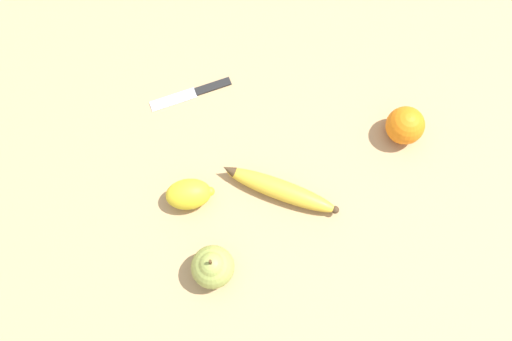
% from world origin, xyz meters
% --- Properties ---
extents(ground_plane, '(3.00, 3.00, 0.00)m').
position_xyz_m(ground_plane, '(0.00, 0.00, 0.00)').
color(ground_plane, tan).
extents(banana, '(0.22, 0.06, 0.04)m').
position_xyz_m(banana, '(-0.09, 0.04, 0.02)').
color(banana, gold).
rests_on(banana, ground_plane).
extents(orange, '(0.07, 0.07, 0.07)m').
position_xyz_m(orange, '(-0.24, -0.16, 0.03)').
color(orange, orange).
rests_on(orange, ground_plane).
extents(pear, '(0.07, 0.07, 0.09)m').
position_xyz_m(pear, '(-0.05, 0.21, 0.04)').
color(pear, '#99A84C').
rests_on(pear, ground_plane).
extents(lemon, '(0.09, 0.09, 0.05)m').
position_xyz_m(lemon, '(0.04, 0.12, 0.03)').
color(lemon, yellow).
rests_on(lemon, ground_plane).
extents(paring_knife, '(0.12, 0.13, 0.01)m').
position_xyz_m(paring_knife, '(0.14, -0.06, 0.00)').
color(paring_knife, silver).
rests_on(paring_knife, ground_plane).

